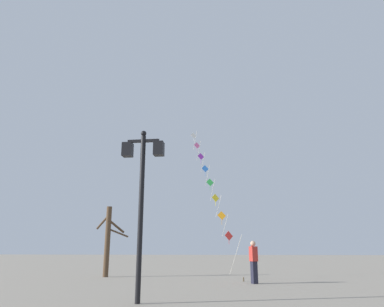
{
  "coord_description": "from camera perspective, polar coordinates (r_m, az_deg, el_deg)",
  "views": [
    {
      "loc": [
        0.26,
        -1.19,
        1.35
      ],
      "look_at": [
        -1.49,
        12.85,
        5.16
      ],
      "focal_mm": 33.51,
      "sensor_mm": 36.0,
      "label": 1
    }
  ],
  "objects": [
    {
      "name": "ground_plane",
      "position": [
        21.23,
        6.73,
        -18.61
      ],
      "size": [
        160.0,
        160.0,
        0.0
      ],
      "primitive_type": "plane",
      "color": "gray"
    },
    {
      "name": "twin_lantern_lamp_post",
      "position": [
        10.19,
        -7.97,
        -4.14
      ],
      "size": [
        1.2,
        0.28,
        4.7
      ],
      "color": "black",
      "rests_on": "ground_plane"
    },
    {
      "name": "kite_train",
      "position": [
        22.02,
        2.84,
        -4.54
      ],
      "size": [
        3.52,
        9.1,
        9.96
      ],
      "color": "brown",
      "rests_on": "ground_plane"
    },
    {
      "name": "kite_flyer",
      "position": [
        15.77,
        9.78,
        -16.47
      ],
      "size": [
        0.37,
        0.62,
        1.71
      ],
      "rotation": [
        0.0,
        0.0,
        1.93
      ],
      "color": "#1E1E2D",
      "rests_on": "ground_plane"
    },
    {
      "name": "bare_tree",
      "position": [
        19.83,
        -13.21,
        -13.14
      ],
      "size": [
        1.76,
        0.92,
        3.58
      ],
      "color": "#4C3826",
      "rests_on": "ground_plane"
    }
  ]
}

